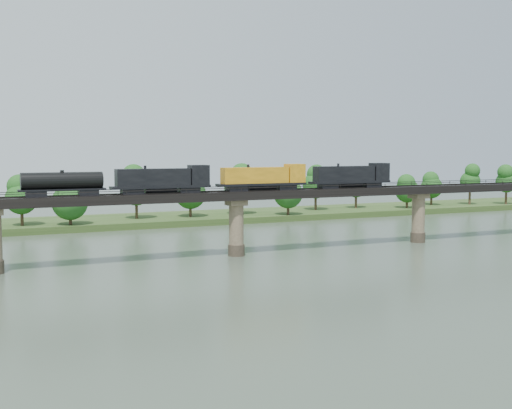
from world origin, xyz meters
name	(u,v)px	position (x,y,z in m)	size (l,w,h in m)	color
ground	(321,289)	(0.00, 0.00, 0.00)	(400.00, 400.00, 0.00)	#374536
far_bank	(154,220)	(0.00, 85.00, 0.80)	(300.00, 24.00, 1.60)	#2D451B
bridge	(236,225)	(0.00, 30.00, 5.46)	(236.00, 30.00, 11.50)	#473A2D
bridge_superstructure	(236,190)	(0.00, 30.00, 11.79)	(220.00, 4.90, 0.75)	black
far_treeline	(126,190)	(-8.21, 80.52, 8.83)	(289.06, 17.54, 13.60)	#382619
freight_train	(230,179)	(-1.08, 30.00, 13.74)	(68.28, 2.66, 4.70)	black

